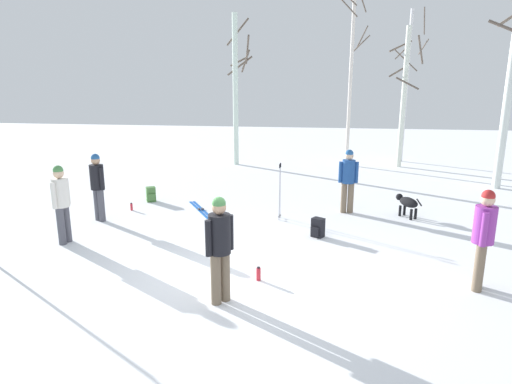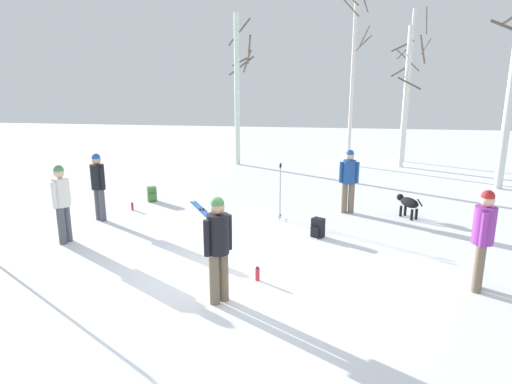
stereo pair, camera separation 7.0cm
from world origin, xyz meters
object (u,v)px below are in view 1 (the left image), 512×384
object	(u,v)px
birch_tree_3	(407,84)
person_1	(97,183)
water_bottle_0	(258,274)
birch_tree_0	(236,87)
backpack_0	(151,194)
birch_tree_2	(404,95)
dog	(407,203)
person_4	(483,233)
ski_poles_0	(280,190)
water_bottle_1	(132,207)
ski_pair_lying_0	(200,209)
birch_tree_4	(512,65)
person_2	(348,177)
backpack_1	(318,228)
person_3	(61,199)
birch_tree_1	(351,67)
person_0	(220,243)

from	to	relation	value
birch_tree_3	person_1	bearing A→B (deg)	-130.18
water_bottle_0	birch_tree_0	world-z (taller)	birch_tree_0
backpack_0	birch_tree_2	world-z (taller)	birch_tree_2
dog	birch_tree_2	world-z (taller)	birch_tree_2
person_4	birch_tree_3	size ratio (longest dim) A/B	0.26
ski_poles_0	birch_tree_3	bearing A→B (deg)	65.17
water_bottle_1	birch_tree_0	size ratio (longest dim) A/B	0.03
water_bottle_0	birch_tree_3	xyz separation A→B (m)	(4.49, 13.49, 3.31)
dog	ski_pair_lying_0	xyz separation A→B (m)	(-5.52, -0.20, -0.38)
ski_pair_lying_0	birch_tree_4	bearing A→B (deg)	24.62
backpack_0	water_bottle_1	world-z (taller)	backpack_0
person_2	backpack_1	size ratio (longest dim) A/B	3.90
backpack_1	birch_tree_4	distance (m)	9.08
person_1	birch_tree_0	world-z (taller)	birch_tree_0
birch_tree_2	person_1	bearing A→B (deg)	-133.25
ski_pair_lying_0	backpack_0	xyz separation A→B (m)	(-1.69, 0.63, 0.20)
person_4	birch_tree_4	size ratio (longest dim) A/B	0.22
person_3	dog	xyz separation A→B (m)	(7.66, 3.21, -0.59)
birch_tree_1	person_0	bearing A→B (deg)	-100.71
person_3	water_bottle_1	distance (m)	2.81
birch_tree_3	person_3	bearing A→B (deg)	-125.97
backpack_0	backpack_1	bearing A→B (deg)	-25.39
person_4	ski_poles_0	distance (m)	5.06
person_1	birch_tree_2	world-z (taller)	birch_tree_2
ski_poles_0	birch_tree_3	xyz separation A→B (m)	(4.53, 9.78, 2.66)
ski_pair_lying_0	backpack_1	world-z (taller)	backpack_1
birch_tree_3	ski_poles_0	bearing A→B (deg)	-114.83
backpack_1	birch_tree_0	xyz separation A→B (m)	(-3.76, 9.05, 3.09)
backpack_0	birch_tree_3	size ratio (longest dim) A/B	0.07
person_4	birch_tree_0	xyz separation A→B (m)	(-6.47, 11.24, 2.33)
person_1	backpack_1	size ratio (longest dim) A/B	3.90
person_2	ski_poles_0	xyz separation A→B (m)	(-1.73, -0.86, -0.21)
backpack_1	water_bottle_0	size ratio (longest dim) A/B	1.75
birch_tree_3	backpack_0	bearing A→B (deg)	-134.36
backpack_0	birch_tree_0	bearing A→B (deg)	79.82
ski_pair_lying_0	birch_tree_2	distance (m)	10.60
person_2	ski_pair_lying_0	xyz separation A→B (m)	(-3.99, -0.38, -0.97)
person_3	birch_tree_4	distance (m)	13.64
ski_poles_0	birch_tree_4	xyz separation A→B (m)	(6.81, 4.63, 3.20)
person_0	ski_poles_0	world-z (taller)	person_0
ski_pair_lying_0	backpack_1	distance (m)	3.70
birch_tree_0	birch_tree_3	bearing A→B (deg)	15.15
birch_tree_1	birch_tree_2	world-z (taller)	birch_tree_1
backpack_1	water_bottle_0	world-z (taller)	backpack_1
person_2	birch_tree_3	bearing A→B (deg)	72.61
birch_tree_0	water_bottle_0	bearing A→B (deg)	-76.38
ski_pair_lying_0	birch_tree_2	bearing A→B (deg)	50.58
backpack_0	birch_tree_4	size ratio (longest dim) A/B	0.06
ski_pair_lying_0	water_bottle_1	world-z (taller)	water_bottle_1
person_1	birch_tree_4	distance (m)	12.92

